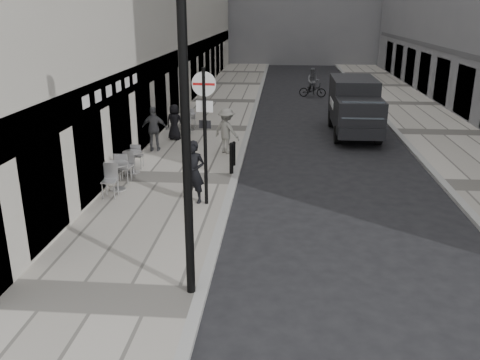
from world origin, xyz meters
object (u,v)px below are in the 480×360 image
object	(u,v)px
panel_van	(354,104)
walking_man	(194,172)
lamppost	(185,108)
sign_post	(205,119)
cyclist	(313,86)

from	to	relation	value
panel_van	walking_man	bearing A→B (deg)	-120.92
walking_man	lamppost	bearing A→B (deg)	-67.17
sign_post	cyclist	xyz separation A→B (m)	(4.16, 20.17, -1.92)
sign_post	panel_van	world-z (taller)	sign_post
walking_man	cyclist	size ratio (longest dim) A/B	0.98
sign_post	cyclist	distance (m)	20.69
walking_man	lamppost	world-z (taller)	lamppost
walking_man	panel_van	bearing A→B (deg)	72.68
lamppost	cyclist	xyz separation A→B (m)	(3.76, 25.08, -3.15)
cyclist	walking_man	bearing A→B (deg)	-95.54
walking_man	panel_van	distance (m)	11.30
walking_man	sign_post	bearing A→B (deg)	-1.97
lamppost	panel_van	world-z (taller)	lamppost
lamppost	sign_post	bearing A→B (deg)	94.66
lamppost	cyclist	distance (m)	25.56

